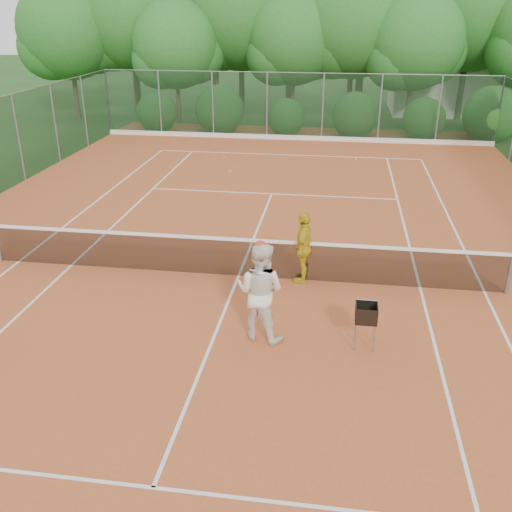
{
  "coord_description": "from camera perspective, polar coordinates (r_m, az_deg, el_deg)",
  "views": [
    {
      "loc": [
        2.14,
        -11.72,
        5.78
      ],
      "look_at": [
        0.59,
        -1.2,
        1.1
      ],
      "focal_mm": 40.0,
      "sensor_mm": 36.0,
      "label": 1
    }
  ],
  "objects": [
    {
      "name": "clay_court",
      "position": [
        13.24,
        -1.77,
        -2.1
      ],
      "size": [
        18.0,
        36.0,
        0.02
      ],
      "primitive_type": "cube",
      "color": "#BA582B",
      "rests_on": "ground"
    },
    {
      "name": "player_yellow",
      "position": [
        12.75,
        4.79,
        0.89
      ],
      "size": [
        0.54,
        1.02,
        1.65
      ],
      "primitive_type": "imported",
      "rotation": [
        0.0,
        0.0,
        -1.72
      ],
      "color": "gold",
      "rests_on": "clay_court"
    },
    {
      "name": "stray_ball_a",
      "position": [
        21.75,
        -2.59,
        8.46
      ],
      "size": [
        0.07,
        0.07,
        0.07
      ],
      "primitive_type": "sphere",
      "color": "#E1EF37",
      "rests_on": "clay_court"
    },
    {
      "name": "court_markings",
      "position": [
        13.24,
        -1.77,
        -2.05
      ],
      "size": [
        11.03,
        23.83,
        0.01
      ],
      "color": "white",
      "rests_on": "clay_court"
    },
    {
      "name": "fence_back",
      "position": [
        27.15,
        3.89,
        14.68
      ],
      "size": [
        18.07,
        0.07,
        3.0
      ],
      "color": "#19381E",
      "rests_on": "clay_court"
    },
    {
      "name": "ground",
      "position": [
        13.25,
        -1.77,
        -2.13
      ],
      "size": [
        120.0,
        120.0,
        0.0
      ],
      "primitive_type": "plane",
      "color": "#1F4418",
      "rests_on": "ground"
    },
    {
      "name": "stray_ball_b",
      "position": [
        23.91,
        -3.22,
        9.86
      ],
      "size": [
        0.07,
        0.07,
        0.07
      ],
      "primitive_type": "sphere",
      "color": "#B8CB2F",
      "rests_on": "clay_court"
    },
    {
      "name": "ball_hopper",
      "position": [
        10.48,
        10.97,
        -5.7
      ],
      "size": [
        0.38,
        0.38,
        0.86
      ],
      "rotation": [
        0.0,
        0.0,
        -0.21
      ],
      "color": "gray",
      "rests_on": "clay_court"
    },
    {
      "name": "club_building",
      "position": [
        36.63,
        19.9,
        15.71
      ],
      "size": [
        8.0,
        5.0,
        3.0
      ],
      "primitive_type": "cube",
      "color": "beige",
      "rests_on": "ground"
    },
    {
      "name": "player_center_grp",
      "position": [
        10.47,
        0.42,
        -3.52
      ],
      "size": [
        1.1,
        0.96,
        1.96
      ],
      "color": "white",
      "rests_on": "clay_court"
    },
    {
      "name": "stray_ball_c",
      "position": [
        23.9,
        9.98,
        9.53
      ],
      "size": [
        0.07,
        0.07,
        0.07
      ],
      "primitive_type": "sphere",
      "color": "yellow",
      "rests_on": "clay_court"
    },
    {
      "name": "tennis_net",
      "position": [
        13.02,
        -1.8,
        -0.03
      ],
      "size": [
        11.97,
        0.1,
        1.1
      ],
      "color": "gray",
      "rests_on": "clay_court"
    },
    {
      "name": "tropical_treeline",
      "position": [
        31.96,
        7.71,
        22.37
      ],
      "size": [
        32.1,
        8.49,
        15.03
      ],
      "color": "brown",
      "rests_on": "ground"
    }
  ]
}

